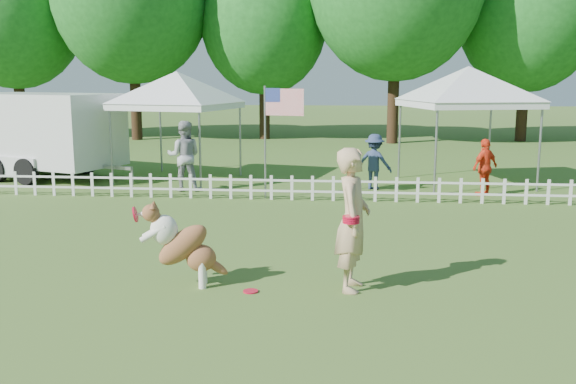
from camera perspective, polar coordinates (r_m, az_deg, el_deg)
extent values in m
plane|color=#2D541A|center=(8.78, -2.27, -9.39)|extent=(120.00, 120.00, 0.00)
imported|color=tan|center=(8.90, 5.78, -2.47)|extent=(0.55, 0.77, 2.00)
cylinder|color=red|center=(9.02, -3.34, -8.79)|extent=(0.22, 0.22, 0.02)
imported|color=#99999E|center=(16.94, -9.22, 3.18)|extent=(0.97, 0.80, 1.83)
imported|color=navy|center=(17.10, 7.69, 2.68)|extent=(1.09, 0.88, 1.47)
imported|color=red|center=(16.77, 17.10, 2.12)|extent=(0.87, 0.81, 1.44)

